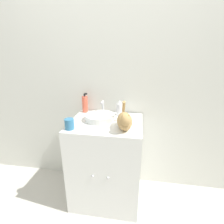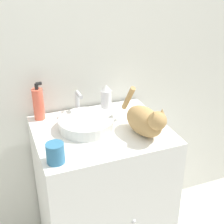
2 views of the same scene
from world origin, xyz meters
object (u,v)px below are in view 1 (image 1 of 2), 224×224
at_px(cat, 125,121).
at_px(cup, 69,124).
at_px(soap_bottle, 85,104).
at_px(spray_bottle, 119,108).

relative_size(cat, cup, 3.76).
height_order(cat, soap_bottle, cat).
relative_size(spray_bottle, cup, 1.73).
bearing_deg(cat, spray_bottle, -174.91).
xyz_separation_m(soap_bottle, spray_bottle, (0.38, -0.04, -0.01)).
height_order(soap_bottle, cup, soap_bottle).
bearing_deg(cup, cat, 8.62).
height_order(soap_bottle, spray_bottle, soap_bottle).
height_order(cat, spray_bottle, cat).
distance_m(cat, cup, 0.48).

